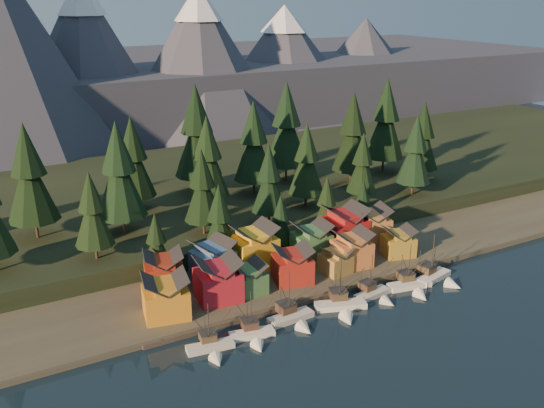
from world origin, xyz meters
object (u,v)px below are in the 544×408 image
boat_6 (438,272)px  house_back_0 (164,270)px  boat_2 (294,312)px  boat_4 (376,289)px  boat_0 (211,343)px  boat_3 (342,301)px  boat_1 (253,330)px  house_back_1 (213,259)px  house_front_1 (218,278)px  house_front_0 (166,295)px  boat_5 (412,281)px

boat_6 → house_back_0: boat_6 is taller
boat_2 → boat_4: bearing=-2.9°
boat_2 → boat_0: bearing=-178.1°
boat_3 → boat_6: 27.99m
boat_1 → house_back_1: bearing=95.5°
boat_6 → house_front_1: bearing=149.7°
boat_4 → house_front_0: 46.48m
boat_1 → boat_6: (49.86, 1.25, 0.36)m
boat_1 → boat_6: 49.88m
boat_6 → house_front_1: boat_6 is taller
boat_2 → boat_6: 39.60m
boat_3 → house_front_0: boat_3 is taller
house_front_0 → house_back_1: size_ratio=1.04×
boat_2 → boat_3: boat_3 is taller
house_front_1 → boat_6: bearing=-10.1°
boat_5 → house_back_1: 46.40m
boat_0 → boat_1: size_ratio=0.98×
boat_5 → house_front_0: 56.15m
boat_0 → boat_2: (19.33, 1.74, 0.35)m
boat_3 → boat_4: boat_3 is taller
boat_2 → boat_3: 11.65m
house_front_1 → house_back_1: (3.06, 9.86, -0.01)m
house_back_0 → boat_4: bearing=-16.8°
house_front_0 → house_front_1: house_front_1 is taller
boat_4 → house_back_1: 37.98m
boat_1 → boat_3: bearing=13.4°
boat_4 → house_back_0: bearing=141.2°
boat_1 → boat_5: bearing=12.7°
boat_2 → house_back_1: size_ratio=1.21×
boat_4 → boat_6: size_ratio=0.88×
boat_4 → house_back_0: size_ratio=1.11×
boat_6 → house_front_0: bearing=154.0°
boat_3 → house_back_0: 40.05m
boat_3 → house_back_0: boat_3 is taller
boat_0 → boat_3: (30.95, 0.85, 0.28)m
boat_4 → house_front_1: 35.38m
boat_4 → boat_1: bearing=174.7°
boat_4 → boat_2: bearing=172.0°
boat_1 → boat_4: size_ratio=0.98×
boat_2 → house_back_0: (-19.38, 24.15, 3.95)m
boat_2 → house_back_1: 25.69m
boat_0 → house_back_0: 26.25m
house_front_0 → boat_2: bearing=-18.4°
boat_3 → boat_4: bearing=25.7°
boat_5 → boat_6: bearing=14.0°
boat_6 → house_back_1: (-47.10, 24.54, 4.04)m
boat_0 → boat_4: size_ratio=0.96×
boat_1 → boat_3: boat_3 is taller
boat_1 → house_back_0: (-9.12, 25.74, 4.20)m
boat_1 → boat_5: 41.63m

